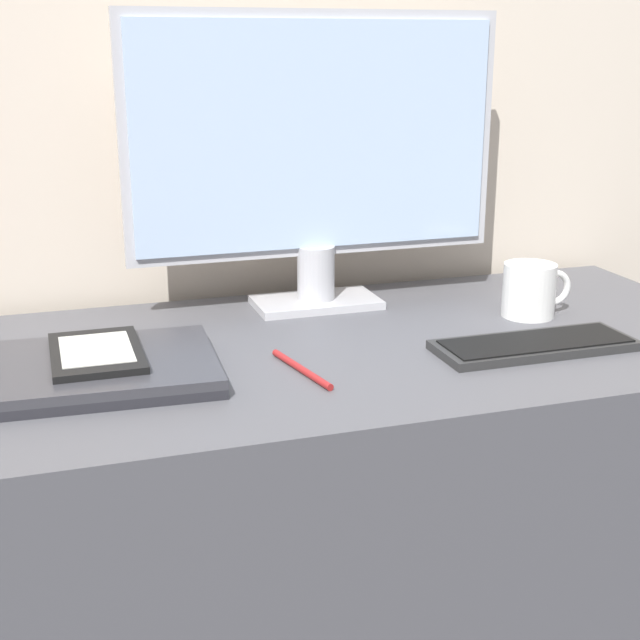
% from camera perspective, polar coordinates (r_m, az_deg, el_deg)
% --- Properties ---
extents(desk, '(1.33, 0.57, 0.73)m').
position_cam_1_polar(desk, '(1.38, -1.38, -16.21)').
color(desk, '#4C4C51').
rests_on(desk, ground_plane).
extents(monitor, '(0.58, 0.11, 0.45)m').
position_cam_1_polar(monitor, '(1.37, -0.31, 10.68)').
color(monitor, '#B7B7BC').
rests_on(monitor, desk).
extents(keyboard, '(0.28, 0.10, 0.01)m').
position_cam_1_polar(keyboard, '(1.24, 13.58, -1.56)').
color(keyboard, '#282828').
rests_on(keyboard, desk).
extents(laptop, '(0.33, 0.24, 0.02)m').
position_cam_1_polar(laptop, '(1.14, -14.88, -3.15)').
color(laptop, '#232328').
rests_on(laptop, desk).
extents(ereader, '(0.11, 0.17, 0.01)m').
position_cam_1_polar(ereader, '(1.15, -14.12, -2.03)').
color(ereader, black).
rests_on(ereader, laptop).
extents(coffee_mug, '(0.11, 0.08, 0.08)m').
position_cam_1_polar(coffee_mug, '(1.39, 13.32, 1.88)').
color(coffee_mug, white).
rests_on(coffee_mug, desk).
extents(pen, '(0.04, 0.15, 0.01)m').
position_cam_1_polar(pen, '(1.13, -1.19, -3.16)').
color(pen, maroon).
rests_on(pen, desk).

